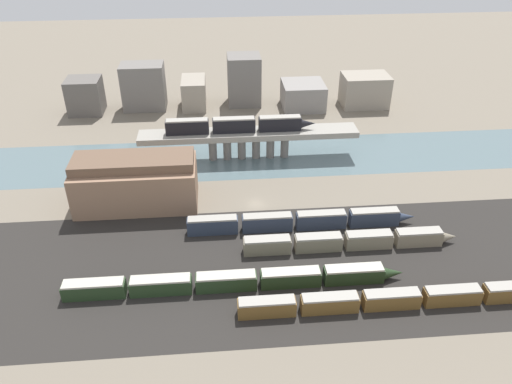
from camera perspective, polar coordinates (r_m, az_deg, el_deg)
name	(u,v)px	position (r m, az deg, el deg)	size (l,w,h in m)	color
ground_plane	(256,204)	(123.77, 0.01, -1.38)	(400.00, 400.00, 0.00)	#756B5B
railbed_yard	(266,267)	(104.67, 1.13, -8.61)	(280.00, 42.00, 0.01)	#282623
river_water	(249,158)	(144.76, -0.81, 3.95)	(320.00, 24.75, 0.01)	slate
bridge	(249,137)	(141.76, -0.83, 6.31)	(61.69, 7.21, 8.41)	gray
train_on_bridge	(238,125)	(139.99, -2.04, 7.68)	(41.82, 2.71, 4.18)	black
train_yard_near	(398,299)	(99.06, 15.94, -11.67)	(61.38, 2.74, 3.49)	brown
train_yard_mid	(234,281)	(99.10, -2.51, -10.12)	(66.76, 2.93, 3.48)	#23381E
train_yard_far	(349,241)	(110.57, 10.62, -5.51)	(47.11, 2.93, 3.64)	gray
train_yard_outer	(299,221)	(114.79, 4.97, -3.32)	(52.76, 2.65, 4.03)	#2D384C
warehouse_building	(136,182)	(124.52, -13.57, 1.15)	(29.26, 13.88, 12.80)	#937056
city_block_far_left	(85,96)	(182.33, -18.94, 10.36)	(11.30, 10.19, 11.87)	#605B56
city_block_left	(144,87)	(180.01, -12.71, 11.68)	(14.51, 9.51, 15.62)	slate
city_block_center	(194,93)	(179.38, -7.11, 11.18)	(8.14, 13.54, 9.97)	gray
city_block_right	(244,80)	(179.75, -1.38, 12.70)	(11.39, 10.67, 17.28)	slate
city_block_far_right	(303,95)	(178.54, 5.39, 10.97)	(14.39, 13.88, 8.72)	gray
city_block_tall	(365,90)	(183.14, 12.32, 11.30)	(15.96, 11.26, 10.97)	gray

